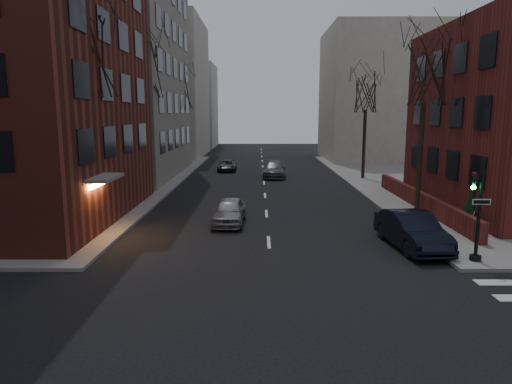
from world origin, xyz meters
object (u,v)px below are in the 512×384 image
tree_right_b (366,92)px  car_lane_silver (229,211)px  streetlamp_far (188,128)px  car_lane_gray (274,169)px  tree_left_c (178,91)px  sandwich_board (475,219)px  traffic_signal (477,216)px  tree_right_a (425,73)px  tree_left_b (144,70)px  streetlamp_near (141,138)px  evergreen_shrub (472,204)px  car_lane_far (227,165)px  tree_left_a (82,56)px  parked_sedan (412,230)px

tree_right_b → car_lane_silver: 20.90m
streetlamp_far → car_lane_gray: (9.21, -8.49, -3.52)m
tree_left_c → sandwich_board: (19.30, -25.63, -7.46)m
traffic_signal → tree_right_a: tree_right_a is taller
traffic_signal → sandwich_board: size_ratio=4.79×
tree_left_b → tree_left_c: tree_left_b is taller
traffic_signal → tree_left_b: size_ratio=0.37×
traffic_signal → car_lane_silver: size_ratio=1.00×
streetlamp_near → evergreen_shrub: size_ratio=2.87×
streetlamp_near → sandwich_board: streetlamp_near is taller
car_lane_gray → car_lane_far: size_ratio=1.23×
tree_left_c → car_lane_gray: (9.81, -6.49, -7.31)m
tree_left_c → streetlamp_near: bearing=-88.1°
sandwich_board → tree_left_a: bearing=-155.3°
tree_left_c → car_lane_far: 9.27m
traffic_signal → streetlamp_far: 36.81m
tree_right_b → tree_left_c: bearing=155.6°
tree_left_c → sandwich_board: tree_left_c is taller
car_lane_gray → tree_left_b: bearing=-138.5°
parked_sedan → car_lane_far: parked_sedan is taller
tree_left_b → streetlamp_near: bearing=-81.5°
tree_left_c → sandwich_board: 32.94m
parked_sedan → sandwich_board: 5.39m
tree_right_a → car_lane_gray: 18.83m
car_lane_silver → sandwich_board: 12.58m
streetlamp_near → car_lane_silver: size_ratio=1.57×
tree_left_a → car_lane_silver: size_ratio=2.56×
streetlamp_far → car_lane_gray: 13.01m
evergreen_shrub → streetlamp_far: bearing=124.5°
car_lane_silver → sandwich_board: (12.53, -1.14, -0.11)m
tree_left_a → sandwich_board: 20.86m
tree_left_a → evergreen_shrub: tree_left_a is taller
tree_left_b → evergreen_shrub: size_ratio=4.94×
tree_left_b → streetlamp_far: bearing=87.9°
streetlamp_near → tree_left_a: bearing=-94.3°
streetlamp_near → car_lane_silver: bearing=-46.4°
tree_left_a → streetlamp_far: tree_left_a is taller
tree_right_a → parked_sedan: (-2.60, -6.88, -7.23)m
tree_right_b → streetlamp_near: bearing=-149.5°
traffic_signal → sandwich_board: 6.10m
streetlamp_far → car_lane_gray: bearing=-42.7°
tree_right_a → streetlamp_near: bearing=166.8°
sandwich_board → car_lane_far: bearing=144.5°
car_lane_far → sandwich_board: bearing=-60.2°
streetlamp_near → streetlamp_far: same height
car_lane_silver → car_lane_far: car_lane_silver is taller
parked_sedan → car_lane_gray: 22.98m
streetlamp_near → streetlamp_far: 20.00m
parked_sedan → evergreen_shrub: (4.30, 3.68, 0.45)m
car_lane_far → car_lane_silver: bearing=-87.0°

